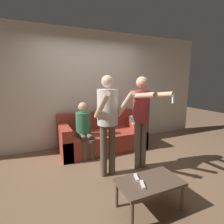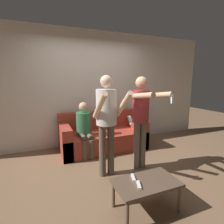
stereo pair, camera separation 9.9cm
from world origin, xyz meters
TOP-DOWN VIEW (x-y plane):
  - ground_plane at (0.00, 0.00)m, footprint 14.00×14.00m
  - wall_back at (0.00, 1.55)m, footprint 6.40×0.06m
  - couch at (0.15, 1.08)m, footprint 1.89×0.89m
  - person_standing_left at (-0.16, -0.05)m, footprint 0.45×0.67m
  - person_standing_right at (0.46, -0.06)m, footprint 0.40×0.73m
  - person_seated at (-0.31, 0.87)m, footprint 0.31×0.53m
  - coffee_table at (-0.01, -0.97)m, footprint 0.77×0.45m
  - remote_near at (-0.14, -1.01)m, footprint 0.09×0.15m
  - remote_far at (-0.12, -0.85)m, footprint 0.08×0.15m

SIDE VIEW (x-z plane):
  - ground_plane at x=0.00m, z-range 0.00..0.00m
  - couch at x=0.15m, z-range -0.13..0.69m
  - coffee_table at x=-0.01m, z-range 0.14..0.51m
  - remote_near at x=-0.14m, z-range 0.37..0.40m
  - remote_far at x=-0.12m, z-range 0.37..0.40m
  - person_seated at x=-0.31m, z-range 0.05..1.17m
  - person_standing_right at x=0.46m, z-range 0.19..1.81m
  - person_standing_left at x=-0.16m, z-range 0.20..1.84m
  - wall_back at x=0.00m, z-range 0.00..2.70m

